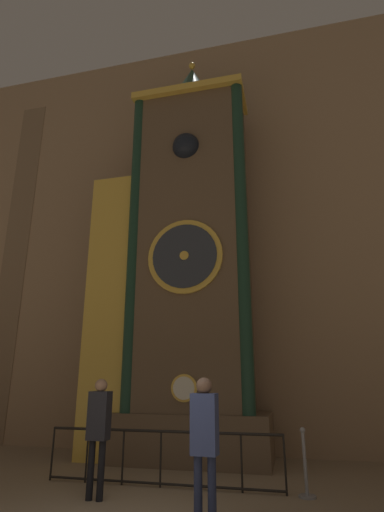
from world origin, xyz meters
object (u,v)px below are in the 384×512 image
(visitor_near, at_px, (99,425))
(stanchion_post, at_px, (306,474))
(clock_tower, at_px, (178,264))
(visitor_far, at_px, (205,435))

(visitor_near, distance_m, stanchion_post, 3.48)
(stanchion_post, bearing_deg, clock_tower, 142.39)
(visitor_near, height_order, visitor_far, visitor_far)
(clock_tower, relative_size, visitor_near, 6.08)
(clock_tower, xyz_separation_m, stanchion_post, (2.83, -2.18, -4.35))
(stanchion_post, bearing_deg, visitor_far, -123.39)
(clock_tower, xyz_separation_m, visitor_near, (-0.42, -3.16, -3.59))
(visitor_far, bearing_deg, visitor_near, 158.27)
(clock_tower, height_order, stanchion_post, clock_tower)
(clock_tower, relative_size, visitor_far, 6.01)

